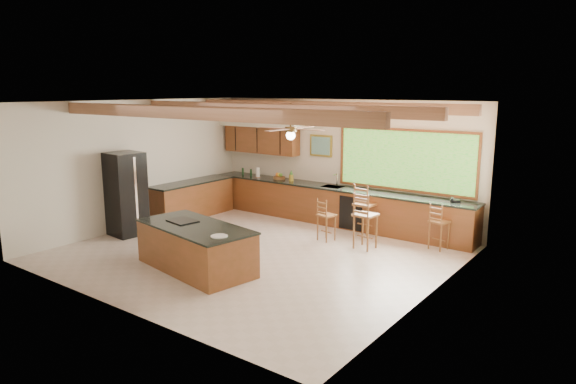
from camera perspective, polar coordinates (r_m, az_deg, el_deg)
The scene contains 9 objects.
ground at distance 10.41m, azimuth -3.59°, elevation -6.81°, with size 7.20×7.20×0.00m, color beige.
room_shell at distance 10.55m, azimuth -2.16°, elevation 5.76°, with size 7.27×6.54×3.02m.
counter_run at distance 12.69m, azimuth 0.87°, elevation -1.26°, with size 7.12×3.10×1.22m.
island at distance 9.55m, azimuth -10.22°, elevation -6.06°, with size 2.53×1.51×0.85m.
refrigerator at distance 12.04m, azimuth -17.56°, elevation -0.21°, with size 0.80×0.78×1.87m.
bar_stool_a at distance 10.58m, azimuth 8.46°, elevation -2.67°, with size 0.45×0.45×1.18m.
bar_stool_b at distance 11.08m, azimuth 4.16°, elevation -2.68°, with size 0.40×0.40×0.94m.
bar_stool_c at distance 11.52m, azimuth 8.42°, elevation -1.48°, with size 0.46×0.46×1.19m.
bar_stool_d at distance 10.89m, azimuth 16.38°, elevation -3.30°, with size 0.41×0.41×0.97m.
Camera 1 is at (6.39, -7.55, 3.26)m, focal length 32.00 mm.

